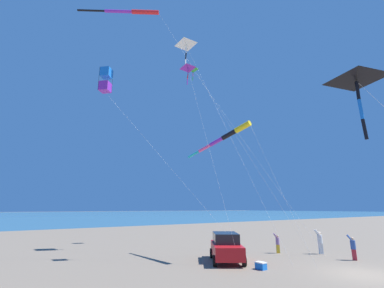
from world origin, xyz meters
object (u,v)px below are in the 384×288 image
Objects in this scene: cooler_box at (261,266)px; kite_delta_purple_drifting at (356,80)px; kite_windsock_green_low_center at (225,137)px; kite_box_teal_far_right at (106,80)px; kite_delta_long_streamer_left at (186,45)px; person_child_grey_jacket at (320,241)px; parked_car at (226,247)px; kite_delta_long_streamer_right at (188,69)px; kite_windsock_red_high_left at (131,12)px; person_child_green_jacket at (277,242)px; person_adult_flyer at (353,246)px; kite_delta_orange_high_right at (194,70)px.

kite_delta_purple_drifting is (7.29, -1.86, 8.47)m from cooler_box.
cooler_box is 9.43m from kite_windsock_green_low_center.
kite_delta_long_streamer_left reaches higher than kite_box_teal_far_right.
parked_car is at bearing -104.27° from person_child_grey_jacket.
cooler_box is at bearing 21.67° from kite_delta_long_streamer_right.
person_child_green_jacket is at bearing 67.21° from kite_windsock_red_high_left.
parked_car is at bearing -59.15° from kite_windsock_green_low_center.
kite_delta_long_streamer_left reaches higher than person_adult_flyer.
person_child_green_jacket is at bearing 13.50° from kite_delta_orange_high_right.
parked_car is 12.98m from kite_delta_purple_drifting.
kite_box_teal_far_right is at bearing -140.33° from cooler_box.
kite_delta_orange_high_right is at bearing -163.86° from person_adult_flyer.
person_adult_flyer reaches higher than cooler_box.
cooler_box is at bearing -3.41° from kite_delta_long_streamer_left.
person_child_grey_jacket is at bearing 47.78° from person_child_green_jacket.
kite_box_teal_far_right reaches higher than kite_delta_purple_drifting.
kite_windsock_red_high_left is (0.91, -6.55, 0.30)m from kite_delta_long_streamer_left.
kite_box_teal_far_right is 1.52× the size of kite_windsock_green_low_center.
person_adult_flyer is 0.08× the size of kite_delta_long_streamer_left.
kite_delta_purple_drifting is (5.42, -9.46, 7.76)m from person_adult_flyer.
kite_delta_long_streamer_left is at bearing 174.55° from parked_car.
person_child_green_jacket reaches higher than cooler_box.
kite_windsock_red_high_left is at bearing -116.77° from person_child_grey_jacket.
kite_delta_purple_drifting reaches higher than person_adult_flyer.
kite_windsock_red_high_left is at bearing -82.05° from kite_delta_long_streamer_left.
person_child_grey_jacket is (2.09, 8.22, 0.06)m from parked_car.
kite_delta_purple_drifting is at bearing -10.04° from parked_car.
parked_car is 2.46× the size of person_child_grey_jacket.
kite_windsock_green_low_center reaches higher than cooler_box.
person_child_grey_jacket is (2.23, 2.46, 0.18)m from person_child_green_jacket.
kite_box_teal_far_right is (-9.00, -7.46, 13.69)m from cooler_box.
kite_windsock_red_high_left reaches higher than kite_delta_purple_drifting.
person_child_green_jacket is at bearing 91.39° from parked_car.
person_child_green_jacket is 0.10× the size of kite_box_teal_far_right.
parked_car is 3.07m from cooler_box.
kite_delta_long_streamer_left is at bearing 171.64° from kite_delta_purple_drifting.
kite_delta_long_streamer_left reaches higher than cooler_box.
kite_delta_orange_high_right reaches higher than kite_box_teal_far_right.
person_adult_flyer is 5.33m from person_child_green_jacket.
person_child_grey_jacket is at bearing 168.11° from person_adult_flyer.
kite_box_teal_far_right is at bearing -125.79° from person_adult_flyer.
parked_car is 0.30× the size of kite_delta_long_streamer_right.
kite_windsock_red_high_left is at bearing -125.76° from kite_windsock_green_low_center.
kite_delta_long_streamer_left is 2.08× the size of kite_delta_purple_drifting.
cooler_box is 22.00m from kite_delta_long_streamer_left.
kite_delta_orange_high_right is at bearing -166.50° from person_child_green_jacket.
kite_box_teal_far_right is (-6.02, -7.43, 12.95)m from parked_car.
kite_windsock_red_high_left is at bearing -127.67° from kite_delta_long_streamer_right.
kite_delta_purple_drifting is (16.29, 5.61, -5.21)m from kite_box_teal_far_right.
person_child_green_jacket is 0.07× the size of kite_windsock_red_high_left.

